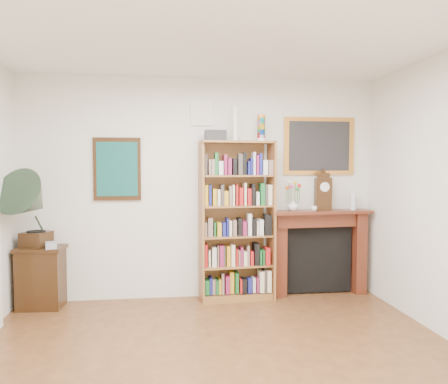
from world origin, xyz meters
The scene contains 14 objects.
room centered at (0.00, 0.00, 1.40)m, with size 4.51×5.01×2.81m.
teal_poster centered at (-1.05, 2.48, 1.65)m, with size 0.58×0.04×0.78m.
small_picture centered at (0.00, 2.48, 2.35)m, with size 0.26×0.04×0.30m.
gilt_painting centered at (1.55, 2.48, 1.95)m, with size 0.95×0.04×0.75m.
bookshelf centered at (0.43, 2.32, 1.12)m, with size 0.95×0.41×2.30m.
side_cabinet centered at (-1.93, 2.28, 0.37)m, with size 0.54×0.39×0.73m, color black.
fireplace centered at (1.54, 2.40, 0.65)m, with size 1.34×0.40×1.12m.
gramophone centered at (-1.98, 2.16, 1.26)m, with size 0.77×0.86×0.93m.
cd_stack centered at (-1.77, 2.14, 0.77)m, with size 0.12×0.12×0.08m, color silver.
mantel_clock centered at (1.58, 2.39, 1.35)m, with size 0.22×0.13×0.48m.
flower_vase centered at (1.16, 2.34, 1.19)m, with size 0.14×0.14×0.14m, color white.
teacup centered at (1.42, 2.28, 1.15)m, with size 0.08×0.08×0.06m, color silver.
bottle_left centered at (1.96, 2.33, 1.24)m, with size 0.07×0.07×0.24m, color silver.
bottle_right centered at (2.00, 2.38, 1.22)m, with size 0.06×0.06×0.20m, color silver.
Camera 1 is at (-0.43, -3.07, 1.69)m, focal length 35.00 mm.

